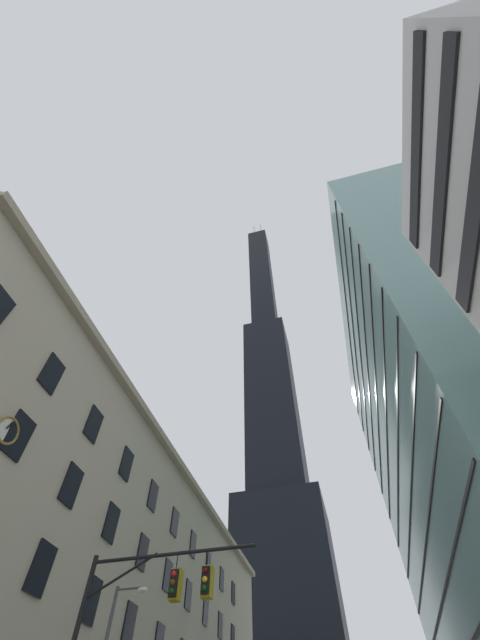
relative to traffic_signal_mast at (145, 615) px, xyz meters
The scene contains 4 objects.
station_building 23.17m from the traffic_signal_mast, 128.88° to the left, with size 14.88×59.06×22.30m.
dark_skyscraper 105.51m from the traffic_signal_mast, 94.90° to the left, with size 22.46×22.46×224.55m.
glass_office_midrise 40.96m from the traffic_signal_mast, 49.37° to the left, with size 15.63×45.39×53.69m.
traffic_signal_mast is the anchor object (origin of this frame).
Camera 1 is at (3.78, -9.70, 1.35)m, focal length 21.06 mm.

